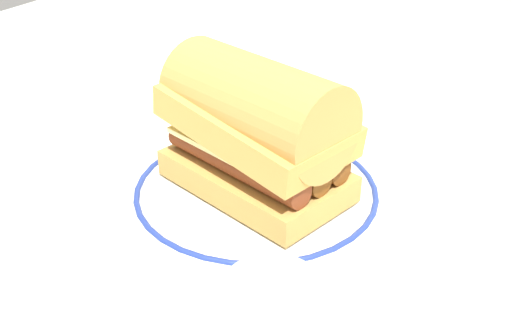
{
  "coord_description": "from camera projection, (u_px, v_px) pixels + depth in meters",
  "views": [
    {
      "loc": [
        0.27,
        -0.44,
        0.35
      ],
      "look_at": [
        -0.02,
        -0.0,
        0.04
      ],
      "focal_mm": 45.24,
      "sensor_mm": 36.0,
      "label": 1
    }
  ],
  "objects": [
    {
      "name": "sausage_sandwich",
      "position": [
        256.0,
        127.0,
        0.59
      ],
      "size": [
        0.19,
        0.14,
        0.13
      ],
      "rotation": [
        0.0,
        0.0,
        -0.21
      ],
      "color": "#C49447",
      "rests_on": "plate"
    },
    {
      "name": "plate",
      "position": [
        256.0,
        193.0,
        0.63
      ],
      "size": [
        0.26,
        0.26,
        0.01
      ],
      "color": "white",
      "rests_on": "ground_plane"
    },
    {
      "name": "ground_plane",
      "position": [
        273.0,
        205.0,
        0.63
      ],
      "size": [
        1.5,
        1.5,
        0.0
      ],
      "primitive_type": "plane",
      "color": "white"
    }
  ]
}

